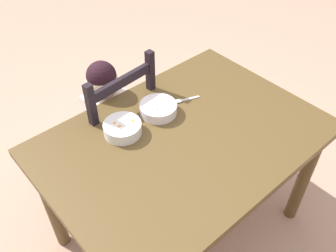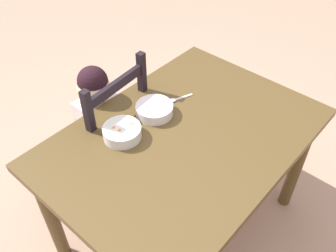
{
  "view_description": "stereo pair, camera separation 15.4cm",
  "coord_description": "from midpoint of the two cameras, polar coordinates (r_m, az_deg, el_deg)",
  "views": [
    {
      "loc": [
        -0.85,
        -0.85,
        1.95
      ],
      "look_at": [
        -0.04,
        0.06,
        0.81
      ],
      "focal_mm": 39.17,
      "sensor_mm": 36.0,
      "label": 1
    },
    {
      "loc": [
        -0.96,
        -0.74,
        1.95
      ],
      "look_at": [
        -0.04,
        0.06,
        0.81
      ],
      "focal_mm": 39.17,
      "sensor_mm": 36.0,
      "label": 2
    }
  ],
  "objects": [
    {
      "name": "ground_plane",
      "position": [
        2.29,
        -0.02,
        -15.27
      ],
      "size": [
        8.0,
        8.0,
        0.0
      ],
      "primitive_type": "plane",
      "color": "tan"
    },
    {
      "name": "dining_table",
      "position": [
        1.77,
        -0.03,
        -4.03
      ],
      "size": [
        1.29,
        0.91,
        0.76
      ],
      "color": "brown",
      "rests_on": "ground"
    },
    {
      "name": "dining_chair",
      "position": [
        2.14,
        -11.66,
        -2.25
      ],
      "size": [
        0.46,
        0.46,
        0.99
      ],
      "color": "black",
      "rests_on": "ground"
    },
    {
      "name": "child_figure",
      "position": [
        2.03,
        -12.36,
        0.87
      ],
      "size": [
        0.32,
        0.31,
        0.94
      ],
      "color": "white",
      "rests_on": "ground"
    },
    {
      "name": "bowl_of_peas",
      "position": [
        1.79,
        -4.59,
        2.5
      ],
      "size": [
        0.18,
        0.18,
        0.05
      ],
      "color": "white",
      "rests_on": "dining_table"
    },
    {
      "name": "bowl_of_carrots",
      "position": [
        1.69,
        -9.75,
        -1.03
      ],
      "size": [
        0.18,
        0.18,
        0.06
      ],
      "color": "white",
      "rests_on": "dining_table"
    },
    {
      "name": "spoon",
      "position": [
        1.88,
        -1.06,
        4.09
      ],
      "size": [
        0.14,
        0.07,
        0.01
      ],
      "color": "silver",
      "rests_on": "dining_table"
    }
  ]
}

